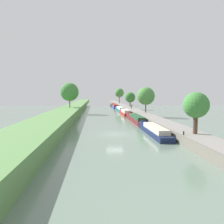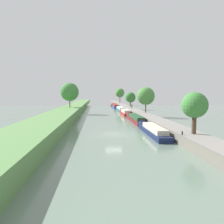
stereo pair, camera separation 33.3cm
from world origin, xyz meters
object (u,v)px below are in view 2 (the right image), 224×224
Objects in this scene: narrowboat_teal at (120,109)px; narrowboat_blue at (115,106)px; mooring_bollard_near at (182,133)px; narrowboat_black at (113,105)px; narrowboat_red at (125,112)px; narrowboat_navy at (152,130)px; mooring_bollard_far at (116,103)px; person_walking at (132,106)px; narrowboat_maroon at (135,118)px.

narrowboat_blue is (-0.35, 15.58, 0.03)m from narrowboat_teal.
narrowboat_black is at bearing 91.40° from mooring_bollard_near.
narrowboat_red is 43.95m from narrowboat_black.
mooring_bollard_near reaches higher than narrowboat_blue.
narrowboat_navy is 79.98m from mooring_bollard_far.
mooring_bollard_near is (1.90, -38.47, 0.74)m from narrowboat_red.
mooring_bollard_far is (1.84, 79.96, 0.80)m from narrowboat_navy.
narrowboat_maroon is at bearing -97.65° from person_walking.
mooring_bollard_far is at bearing 83.47° from narrowboat_blue.
person_walking is at bearing -87.58° from mooring_bollard_far.
narrowboat_red is 27.19× the size of mooring_bollard_far.
narrowboat_teal is 37.28× the size of mooring_bollard_near.
person_walking reaches higher than narrowboat_maroon.
mooring_bollard_near is (2.01, -82.41, 0.80)m from narrowboat_black.
mooring_bollard_far is at bearing 92.42° from person_walking.
narrowboat_black is at bearing -112.56° from mooring_bollard_far.
narrowboat_maroon is 15.70m from narrowboat_red.
narrowboat_maroon is at bearing 89.52° from narrowboat_navy.
narrowboat_navy is 15.47m from narrowboat_maroon.
narrowboat_red is 1.15× the size of narrowboat_black.
person_walking reaches higher than narrowboat_blue.
mooring_bollard_far reaches higher than narrowboat_navy.
narrowboat_black is (-0.30, 28.83, -0.03)m from narrowboat_teal.
narrowboat_blue reaches higher than narrowboat_maroon.
narrowboat_blue is 21.62m from person_walking.
mooring_bollard_near is (1.84, -7.30, 0.80)m from narrowboat_navy.
mooring_bollard_far is at bearing 87.76° from narrowboat_red.
narrowboat_red is (-0.19, 15.70, 0.02)m from narrowboat_maroon.
narrowboat_red is 30.70m from narrowboat_blue.
narrowboat_blue is (-0.23, 61.86, 0.06)m from narrowboat_navy.
narrowboat_black reaches higher than narrowboat_teal.
mooring_bollard_near reaches higher than narrowboat_maroon.
narrowboat_navy is 30.87× the size of mooring_bollard_near.
narrowboat_teal is 28.83m from narrowboat_black.
narrowboat_black is at bearing 90.59° from narrowboat_teal.
narrowboat_maroon reaches higher than narrowboat_black.
narrowboat_navy is 0.82× the size of narrowboat_maroon.
mooring_bollard_far is (1.71, 64.49, 0.76)m from narrowboat_maroon.
narrowboat_navy is at bearing -91.32° from mooring_bollard_far.
mooring_bollard_near is at bearing -90.00° from mooring_bollard_far.
mooring_bollard_near reaches higher than narrowboat_teal.
person_walking is at bearing 69.30° from narrowboat_red.
person_walking is (3.51, 40.61, 1.45)m from narrowboat_navy.
narrowboat_maroon is 64.52m from mooring_bollard_far.
person_walking is (3.57, 9.44, 1.39)m from narrowboat_red.
narrowboat_teal is at bearing 120.76° from person_walking.
narrowboat_teal is (0.19, 15.12, -0.03)m from narrowboat_red.
person_walking is (3.38, -5.68, 1.42)m from narrowboat_teal.
person_walking is at bearing -80.04° from narrowboat_blue.
person_walking is 3.69× the size of mooring_bollard_far.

